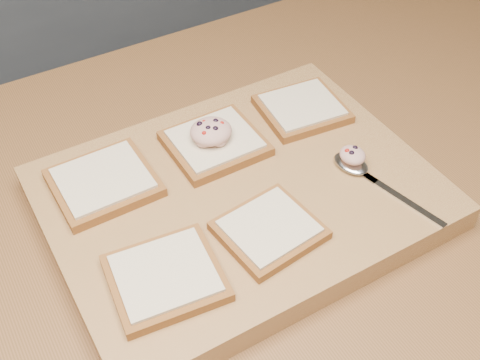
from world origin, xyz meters
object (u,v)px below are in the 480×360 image
at_px(cutting_board, 240,197).
at_px(spoon, 358,169).
at_px(tuna_salad_dollop, 211,131).
at_px(bread_far_center, 215,143).

height_order(cutting_board, spoon, spoon).
distance_m(tuna_salad_dollop, spoon, 0.20).
xyz_separation_m(bread_far_center, spoon, (0.14, -0.14, -0.00)).
bearing_deg(cutting_board, bread_far_center, 83.67).
xyz_separation_m(cutting_board, tuna_salad_dollop, (0.00, 0.08, 0.05)).
bearing_deg(spoon, tuna_salad_dollop, 136.41).
bearing_deg(cutting_board, spoon, -19.81).
distance_m(bread_far_center, tuna_salad_dollop, 0.02).
relative_size(cutting_board, bread_far_center, 3.90).
xyz_separation_m(cutting_board, spoon, (0.15, -0.05, 0.02)).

